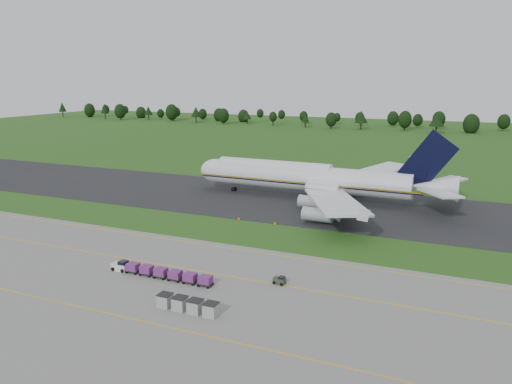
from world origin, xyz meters
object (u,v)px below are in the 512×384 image
at_px(aircraft, 311,178).
at_px(uld_row, 188,305).
at_px(baggage_train, 159,272).
at_px(utility_cart, 279,281).
at_px(edge_markers, 257,221).

distance_m(aircraft, uld_row, 68.68).
bearing_deg(aircraft, uld_row, -86.81).
xyz_separation_m(aircraft, uld_row, (3.82, -68.42, -4.56)).
xyz_separation_m(baggage_train, utility_cart, (18.42, 5.17, -0.38)).
relative_size(aircraft, baggage_train, 3.74).
relative_size(utility_cart, edge_markers, 0.21).
bearing_deg(uld_row, utility_cart, 58.84).
height_order(baggage_train, uld_row, uld_row).
bearing_deg(uld_row, edge_markers, 100.87).
xyz_separation_m(aircraft, edge_markers, (-4.38, -25.75, -5.27)).
bearing_deg(edge_markers, aircraft, 80.35).
bearing_deg(utility_cart, edge_markers, 119.31).
height_order(uld_row, edge_markers, uld_row).
height_order(baggage_train, utility_cart, baggage_train).
relative_size(aircraft, edge_markers, 7.55).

